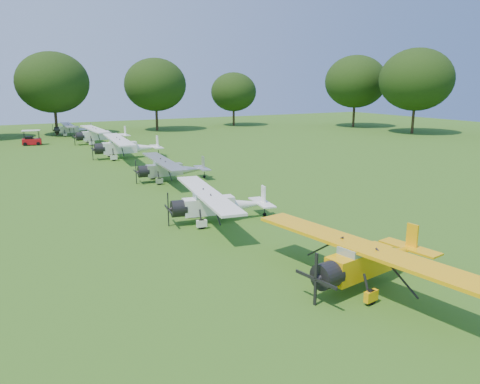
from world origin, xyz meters
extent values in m
plane|color=#325715|center=(0.00, 0.00, 0.00)|extent=(160.00, 160.00, 0.00)
cylinder|color=black|center=(49.43, 31.44, 2.50)|extent=(0.44, 0.44, 4.99)
ellipsoid|color=black|center=(49.43, 31.44, 8.60)|extent=(11.65, 11.65, 9.90)
cylinder|color=black|center=(48.89, 44.97, 2.41)|extent=(0.44, 0.44, 4.81)
ellipsoid|color=black|center=(48.89, 44.97, 8.29)|extent=(11.23, 11.23, 9.55)
cylinder|color=black|center=(30.33, 58.05, 1.85)|extent=(0.44, 0.44, 3.70)
ellipsoid|color=black|center=(30.33, 58.05, 6.37)|extent=(8.63, 8.63, 7.34)
cylinder|color=black|center=(14.28, 56.21, 2.25)|extent=(0.44, 0.44, 4.51)
ellipsoid|color=black|center=(14.28, 56.21, 7.77)|extent=(10.52, 10.52, 8.94)
cylinder|color=black|center=(-2.12, 56.74, 2.37)|extent=(0.44, 0.44, 4.74)
ellipsoid|color=black|center=(-2.12, 56.74, 8.16)|extent=(11.05, 11.05, 9.39)
cube|color=#F9B10A|center=(0.77, -9.35, 1.04)|extent=(3.29, 1.43, 1.04)
cone|color=#F9B10A|center=(3.42, -8.93, 0.90)|extent=(2.89, 1.32, 0.90)
cube|color=#8CA5B2|center=(0.67, -9.37, 1.59)|extent=(1.72, 1.15, 0.55)
cylinder|color=black|center=(-1.10, -9.65, 1.04)|extent=(1.05, 1.16, 1.03)
cube|color=black|center=(-1.74, -9.75, 1.04)|extent=(0.08, 0.13, 2.09)
cube|color=#F9B10A|center=(0.67, -9.37, 1.84)|extent=(3.08, 10.64, 0.14)
cube|color=#F9B10A|center=(4.40, -8.77, 1.39)|extent=(0.18, 0.56, 1.29)
cube|color=#F9B10A|center=(4.30, -8.79, 0.95)|extent=(1.27, 2.88, 0.09)
cylinder|color=black|center=(0.18, -10.71, 0.30)|extent=(0.61, 0.25, 0.60)
cylinder|color=black|center=(-0.21, -8.25, 0.30)|extent=(0.61, 0.25, 0.60)
cylinder|color=black|center=(4.50, -8.76, 0.12)|extent=(0.25, 0.12, 0.24)
cube|color=white|center=(-0.75, 2.00, 1.01)|extent=(3.17, 1.37, 1.01)
cone|color=white|center=(1.81, 1.61, 0.86)|extent=(2.79, 1.26, 0.86)
cube|color=#8CA5B2|center=(-0.84, 2.01, 1.53)|extent=(1.65, 1.11, 0.53)
cylinder|color=black|center=(-2.55, 2.27, 1.01)|extent=(1.00, 1.12, 1.00)
cube|color=black|center=(-3.17, 2.37, 1.01)|extent=(0.07, 0.12, 2.01)
cube|color=white|center=(-0.84, 2.01, 1.77)|extent=(2.92, 10.26, 0.13)
cube|color=white|center=(2.76, 1.46, 1.34)|extent=(0.17, 0.54, 1.25)
cube|color=white|center=(2.67, 1.47, 0.91)|extent=(1.21, 2.78, 0.09)
cylinder|color=black|center=(-1.69, 0.93, 0.29)|extent=(0.59, 0.24, 0.58)
cylinder|color=black|center=(-1.32, 3.30, 0.29)|extent=(0.59, 0.24, 0.58)
cylinder|color=black|center=(2.86, 1.45, 0.12)|extent=(0.24, 0.11, 0.23)
cube|color=silver|center=(0.91, 14.56, 0.99)|extent=(3.07, 1.13, 0.99)
cone|color=silver|center=(3.43, 14.36, 0.85)|extent=(2.69, 1.05, 0.85)
cube|color=#8CA5B2|center=(0.81, 14.57, 1.50)|extent=(1.57, 0.98, 0.52)
cylinder|color=black|center=(-0.87, 14.70, 0.99)|extent=(0.92, 1.04, 0.98)
cube|color=black|center=(-1.48, 14.75, 0.99)|extent=(0.07, 0.12, 1.97)
cube|color=silver|center=(0.81, 14.57, 1.74)|extent=(2.16, 10.03, 0.13)
cube|color=silver|center=(4.37, 14.28, 1.31)|extent=(0.14, 0.52, 1.22)
cube|color=silver|center=(4.28, 14.29, 0.89)|extent=(1.01, 2.69, 0.08)
cylinder|color=black|center=(0.06, 13.45, 0.28)|extent=(0.57, 0.20, 0.56)
cylinder|color=black|center=(0.25, 15.79, 0.28)|extent=(0.57, 0.20, 0.56)
cylinder|color=black|center=(4.46, 14.27, 0.11)|extent=(0.23, 0.09, 0.23)
cube|color=white|center=(0.71, 28.56, 1.19)|extent=(3.71, 1.38, 1.19)
cone|color=white|center=(3.76, 28.30, 1.02)|extent=(3.26, 1.29, 1.02)
cube|color=#8CA5B2|center=(0.60, 28.57, 1.82)|extent=(1.90, 1.20, 0.62)
cylinder|color=black|center=(-1.44, 28.74, 1.19)|extent=(1.12, 1.26, 1.18)
cube|color=black|center=(-2.18, 28.80, 1.19)|extent=(0.08, 0.14, 2.39)
cube|color=white|center=(0.60, 28.57, 2.10)|extent=(2.66, 12.14, 0.16)
cube|color=white|center=(4.90, 28.20, 1.59)|extent=(0.17, 0.63, 1.48)
cube|color=white|center=(4.78, 28.21, 1.08)|extent=(1.23, 3.25, 0.10)
cylinder|color=black|center=(-0.32, 27.22, 0.34)|extent=(0.69, 0.24, 0.68)
cylinder|color=black|center=(-0.08, 30.05, 0.34)|extent=(0.69, 0.24, 0.68)
cylinder|color=black|center=(5.01, 28.19, 0.14)|extent=(0.28, 0.11, 0.27)
cube|color=white|center=(0.99, 42.43, 1.15)|extent=(3.51, 1.08, 1.15)
cone|color=white|center=(3.94, 42.46, 0.98)|extent=(3.07, 1.02, 0.98)
cube|color=#8CA5B2|center=(0.88, 42.42, 1.75)|extent=(1.76, 1.03, 0.60)
cylinder|color=black|center=(-1.09, 42.40, 1.15)|extent=(1.00, 1.15, 1.14)
cube|color=black|center=(-1.80, 42.39, 1.15)|extent=(0.07, 0.13, 2.29)
cube|color=white|center=(0.88, 42.42, 2.02)|extent=(1.73, 11.60, 0.15)
cube|color=white|center=(5.03, 42.47, 1.53)|extent=(0.12, 0.60, 1.42)
cube|color=white|center=(4.92, 42.47, 1.04)|extent=(0.97, 3.07, 0.10)
cylinder|color=black|center=(0.13, 41.05, 0.33)|extent=(0.66, 0.18, 0.66)
cylinder|color=black|center=(0.10, 43.78, 0.33)|extent=(0.66, 0.18, 0.66)
cylinder|color=black|center=(5.14, 42.48, 0.13)|extent=(0.26, 0.09, 0.26)
cube|color=silver|center=(-0.61, 54.68, 0.96)|extent=(2.97, 1.00, 0.96)
cone|color=silver|center=(1.86, 54.56, 0.83)|extent=(2.60, 0.94, 0.83)
cube|color=#8CA5B2|center=(-0.70, 54.68, 1.47)|extent=(1.50, 0.91, 0.50)
cylinder|color=black|center=(-2.35, 54.75, 0.96)|extent=(0.87, 0.99, 0.95)
cube|color=black|center=(-2.95, 54.78, 0.96)|extent=(0.06, 0.11, 1.93)
cube|color=silver|center=(-0.70, 54.68, 1.70)|extent=(1.77, 9.78, 0.13)
cube|color=silver|center=(2.78, 54.52, 1.28)|extent=(0.11, 0.51, 1.19)
cube|color=silver|center=(2.69, 54.53, 0.87)|extent=(0.89, 2.60, 0.08)
cylinder|color=black|center=(-1.40, 53.56, 0.28)|extent=(0.56, 0.17, 0.55)
cylinder|color=black|center=(-1.29, 55.85, 0.28)|extent=(0.56, 0.17, 0.55)
cylinder|color=black|center=(2.87, 54.52, 0.11)|extent=(0.22, 0.08, 0.22)
cube|color=red|center=(-6.79, 45.32, 0.48)|extent=(2.54, 1.67, 0.75)
cube|color=black|center=(-7.11, 45.38, 0.91)|extent=(1.15, 1.32, 0.48)
cube|color=white|center=(-6.79, 45.32, 1.95)|extent=(2.45, 1.76, 0.09)
cylinder|color=black|center=(-7.70, 44.81, 0.24)|extent=(0.49, 0.23, 0.47)
cylinder|color=black|center=(-7.47, 46.11, 0.24)|extent=(0.49, 0.23, 0.47)
cylinder|color=black|center=(-6.12, 44.53, 0.24)|extent=(0.49, 0.23, 0.47)
cylinder|color=black|center=(-5.89, 45.84, 0.24)|extent=(0.49, 0.23, 0.47)
camera|label=1|loc=(-11.97, -22.71, 8.25)|focal=35.00mm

